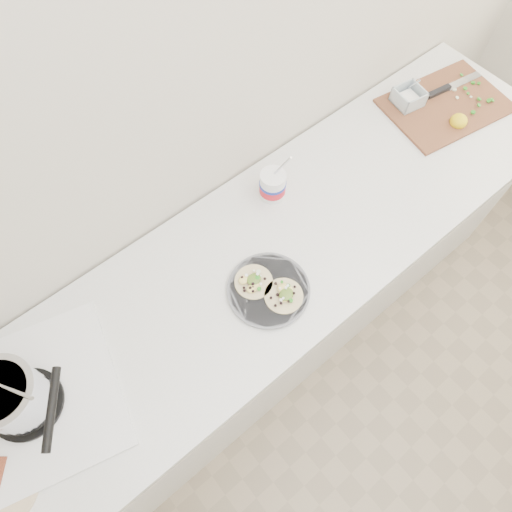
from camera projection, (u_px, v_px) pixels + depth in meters
counter at (279, 289)px, 1.97m from camera, size 2.44×0.66×0.90m
stove at (18, 400)px, 1.24m from camera, size 0.60×0.57×0.24m
taco_plate at (269, 289)px, 1.46m from camera, size 0.27×0.27×0.04m
tub at (274, 183)px, 1.60m from camera, size 0.10×0.10×0.21m
cutboard at (443, 101)px, 1.85m from camera, size 0.53×0.41×0.08m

